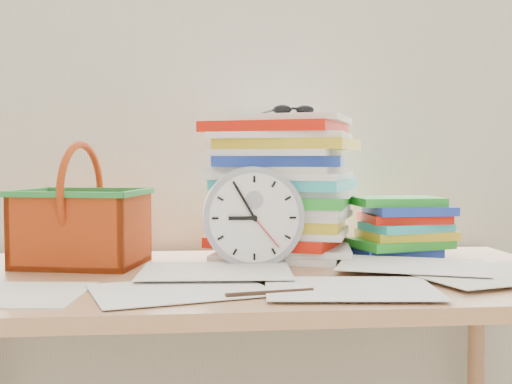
{
  "coord_description": "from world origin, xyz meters",
  "views": [
    {
      "loc": [
        -0.11,
        0.24,
        1.0
      ],
      "look_at": [
        0.02,
        1.6,
        0.92
      ],
      "focal_mm": 45.0,
      "sensor_mm": 36.0,
      "label": 1
    }
  ],
  "objects": [
    {
      "name": "curtain",
      "position": [
        0.0,
        1.98,
        1.3
      ],
      "size": [
        2.4,
        0.01,
        2.5
      ],
      "primitive_type": "cube",
      "color": "silver",
      "rests_on": "room_shell"
    },
    {
      "name": "desk",
      "position": [
        0.0,
        1.6,
        0.68
      ],
      "size": [
        1.4,
        0.7,
        0.75
      ],
      "color": "tan",
      "rests_on": "ground"
    },
    {
      "name": "clock",
      "position": [
        0.02,
        1.68,
        0.86
      ],
      "size": [
        0.23,
        0.05,
        0.23
      ],
      "primitive_type": "cylinder",
      "rotation": [
        1.57,
        0.0,
        0.0
      ],
      "color": "#969AA7",
      "rests_on": "desk"
    },
    {
      "name": "scattered_papers",
      "position": [
        0.0,
        1.6,
        0.76
      ],
      "size": [
        1.26,
        0.42,
        0.02
      ],
      "primitive_type": null,
      "color": "white",
      "rests_on": "desk"
    },
    {
      "name": "basket",
      "position": [
        -0.37,
        1.74,
        0.89
      ],
      "size": [
        0.32,
        0.27,
        0.28
      ],
      "primitive_type": null,
      "rotation": [
        0.0,
        0.0,
        -0.23
      ],
      "color": "#C34413",
      "rests_on": "desk"
    },
    {
      "name": "paper_stack",
      "position": [
        0.1,
        1.83,
        0.92
      ],
      "size": [
        0.42,
        0.38,
        0.35
      ],
      "primitive_type": null,
      "rotation": [
        0.0,
        0.0,
        -0.32
      ],
      "color": "white",
      "rests_on": "desk"
    },
    {
      "name": "sunglasses",
      "position": [
        0.13,
        1.78,
        1.11
      ],
      "size": [
        0.13,
        0.12,
        0.03
      ],
      "primitive_type": null,
      "rotation": [
        0.0,
        0.0,
        0.17
      ],
      "color": "black",
      "rests_on": "paper_stack"
    },
    {
      "name": "book_stack",
      "position": [
        0.41,
        1.82,
        0.82
      ],
      "size": [
        0.28,
        0.23,
        0.15
      ],
      "primitive_type": null,
      "rotation": [
        0.0,
        0.0,
        0.14
      ],
      "color": "white",
      "rests_on": "desk"
    },
    {
      "name": "pen",
      "position": [
        0.02,
        1.37,
        0.76
      ],
      "size": [
        0.16,
        0.04,
        0.01
      ],
      "primitive_type": "cylinder",
      "rotation": [
        0.0,
        1.57,
        0.19
      ],
      "color": "black",
      "rests_on": "desk"
    }
  ]
}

